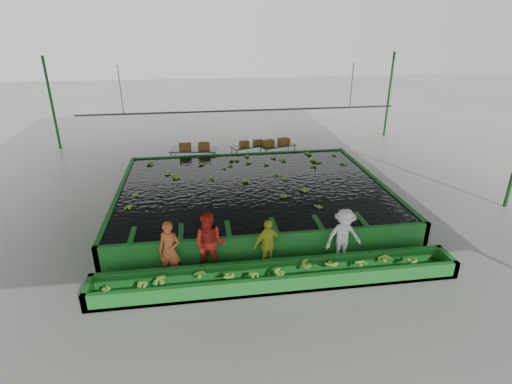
{
  "coord_description": "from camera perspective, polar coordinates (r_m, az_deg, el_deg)",
  "views": [
    {
      "loc": [
        -1.92,
        -12.46,
        6.59
      ],
      "look_at": [
        0.0,
        0.5,
        1.0
      ],
      "focal_mm": 28.0,
      "sensor_mm": 36.0,
      "label": 1
    }
  ],
  "objects": [
    {
      "name": "ground",
      "position": [
        14.23,
        0.3,
        -4.49
      ],
      "size": [
        80.0,
        80.0,
        0.0
      ],
      "primitive_type": "plane",
      "color": "gray",
      "rests_on": "ground"
    },
    {
      "name": "shed_roof",
      "position": [
        12.71,
        0.34,
        15.91
      ],
      "size": [
        20.0,
        22.0,
        0.04
      ],
      "primitive_type": "cube",
      "color": "gray",
      "rests_on": "shed_posts"
    },
    {
      "name": "shed_posts",
      "position": [
        13.26,
        0.32,
        5.13
      ],
      "size": [
        20.0,
        22.0,
        5.0
      ],
      "primitive_type": null,
      "color": "#1A4A1B",
      "rests_on": "ground"
    },
    {
      "name": "flotation_tank",
      "position": [
        15.37,
        -0.55,
        -0.44
      ],
      "size": [
        10.0,
        8.0,
        0.9
      ],
      "primitive_type": null,
      "color": "#1A6D22",
      "rests_on": "ground"
    },
    {
      "name": "tank_water",
      "position": [
        15.22,
        -0.55,
        0.94
      ],
      "size": [
        9.7,
        7.7,
        0.0
      ],
      "primitive_type": "cube",
      "color": "black",
      "rests_on": "flotation_tank"
    },
    {
      "name": "sorting_trough",
      "position": [
        11.07,
        3.19,
        -11.9
      ],
      "size": [
        10.0,
        1.0,
        0.5
      ],
      "primitive_type": null,
      "color": "#1A6D22",
      "rests_on": "ground"
    },
    {
      "name": "cableway_rail",
      "position": [
        17.93,
        -2.15,
        11.54
      ],
      "size": [
        0.08,
        0.08,
        14.0
      ],
      "primitive_type": "cylinder",
      "color": "#59605B",
      "rests_on": "shed_roof"
    },
    {
      "name": "rail_hanger_left",
      "position": [
        17.92,
        -18.78,
        13.62
      ],
      "size": [
        0.04,
        0.04,
        2.0
      ],
      "primitive_type": "cylinder",
      "color": "#59605B",
      "rests_on": "shed_roof"
    },
    {
      "name": "rail_hanger_right",
      "position": [
        18.96,
        13.51,
        14.65
      ],
      "size": [
        0.04,
        0.04,
        2.0
      ],
      "primitive_type": "cylinder",
      "color": "#59605B",
      "rests_on": "shed_roof"
    },
    {
      "name": "worker_a",
      "position": [
        11.29,
        -12.24,
        -8.14
      ],
      "size": [
        0.71,
        0.57,
        1.68
      ],
      "primitive_type": "imported",
      "rotation": [
        0.0,
        0.0,
        -0.31
      ],
      "color": "#C6592F",
      "rests_on": "ground"
    },
    {
      "name": "worker_b",
      "position": [
        11.2,
        -6.62,
        -7.44
      ],
      "size": [
        1.08,
        0.95,
        1.86
      ],
      "primitive_type": "imported",
      "rotation": [
        0.0,
        0.0,
        -0.31
      ],
      "color": "red",
      "rests_on": "ground"
    },
    {
      "name": "worker_c",
      "position": [
        11.41,
        1.65,
        -7.54
      ],
      "size": [
        0.99,
        0.72,
        1.55
      ],
      "primitive_type": "imported",
      "rotation": [
        0.0,
        0.0,
        0.43
      ],
      "color": "gold",
      "rests_on": "ground"
    },
    {
      "name": "worker_d",
      "position": [
        11.93,
        12.41,
        -6.22
      ],
      "size": [
        1.18,
        0.78,
        1.72
      ],
      "primitive_type": "imported",
      "rotation": [
        0.0,
        0.0,
        0.13
      ],
      "color": "white",
      "rests_on": "ground"
    },
    {
      "name": "packing_table_left",
      "position": [
        19.55,
        -8.83,
        4.68
      ],
      "size": [
        2.31,
        1.21,
        1.0
      ],
      "primitive_type": null,
      "rotation": [
        0.0,
        0.0,
        -0.16
      ],
      "color": "#59605B",
      "rests_on": "ground"
    },
    {
      "name": "packing_table_mid",
      "position": [
        20.48,
        -0.99,
        5.55
      ],
      "size": [
        1.96,
        1.25,
        0.83
      ],
      "primitive_type": null,
      "rotation": [
        0.0,
        0.0,
        0.31
      ],
      "color": "#59605B",
      "rests_on": "ground"
    },
    {
      "name": "packing_table_right",
      "position": [
        20.6,
        3.1,
        5.62
      ],
      "size": [
        1.95,
        1.24,
        0.82
      ],
      "primitive_type": null,
      "rotation": [
        0.0,
        0.0,
        0.31
      ],
      "color": "#59605B",
      "rests_on": "ground"
    },
    {
      "name": "box_stack_left",
      "position": [
        19.31,
        -8.74,
        6.01
      ],
      "size": [
        1.45,
        0.43,
        0.31
      ],
      "primitive_type": null,
      "rotation": [
        0.0,
        0.0,
        -0.02
      ],
      "color": "brown",
      "rests_on": "packing_table_left"
    },
    {
      "name": "box_stack_mid",
      "position": [
        20.34,
        -0.69,
        6.66
      ],
      "size": [
        1.23,
        0.51,
        0.26
      ],
      "primitive_type": null,
      "rotation": [
        0.0,
        0.0,
        0.15
      ],
      "color": "brown",
      "rests_on": "packing_table_mid"
    },
    {
      "name": "box_stack_right",
      "position": [
        20.46,
        2.89,
        6.71
      ],
      "size": [
        1.47,
        0.78,
        0.31
      ],
      "primitive_type": null,
      "rotation": [
        0.0,
        0.0,
        0.29
      ],
      "color": "brown",
      "rests_on": "packing_table_right"
    },
    {
      "name": "floating_bananas",
      "position": [
        15.96,
        -0.95,
        2.02
      ],
      "size": [
        8.92,
        6.08,
        0.12
      ],
      "primitive_type": null,
      "color": "#85C539",
      "rests_on": "tank_water"
    },
    {
      "name": "trough_bananas",
      "position": [
        10.98,
        3.2,
        -11.26
      ],
      "size": [
        9.53,
        0.64,
        0.13
      ],
      "primitive_type": null,
      "color": "#85C539",
      "rests_on": "sorting_trough"
    }
  ]
}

